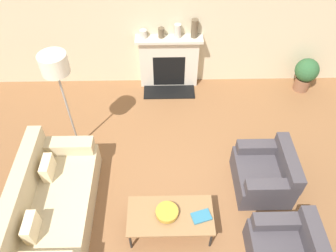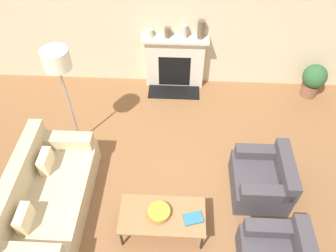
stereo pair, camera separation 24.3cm
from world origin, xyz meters
The scene contains 14 objects.
ground_plane centered at (0.00, 0.00, 0.00)m, with size 18.00×18.00×0.00m, color brown.
wall_back centered at (0.00, 3.11, 1.45)m, with size 18.00×0.06×2.90m.
fireplace centered at (-0.10, 2.97, 0.51)m, with size 1.22×0.59×1.05m.
couch centered at (-1.75, 0.10, 0.30)m, with size 0.94×1.94×0.83m.
armchair_far centered at (1.26, 0.56, 0.28)m, with size 0.78×0.88×0.70m.
coffee_table centered at (-0.15, -0.13, 0.36)m, with size 1.11×0.57×0.39m.
bowl centered at (-0.19, -0.12, 0.44)m, with size 0.29×0.29×0.08m.
book centered at (0.25, -0.16, 0.40)m, with size 0.28×0.22×0.02m.
floor_lamp centered at (-1.64, 1.40, 1.53)m, with size 0.38×0.38×1.80m.
mantel_vase_left centered at (-0.55, 2.98, 1.13)m, with size 0.13×0.13×0.14m.
mantel_vase_center_left centered at (-0.23, 2.98, 1.14)m, with size 0.11×0.11×0.18m.
mantel_vase_center_right centered at (0.05, 2.98, 1.18)m, with size 0.13×0.13×0.25m.
mantel_vase_right centered at (0.35, 2.98, 1.22)m, with size 0.12×0.12×0.33m.
potted_plant centered at (2.50, 2.76, 0.39)m, with size 0.44×0.44×0.67m.
Camera 1 is at (-0.22, -2.15, 4.25)m, focal length 35.00 mm.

